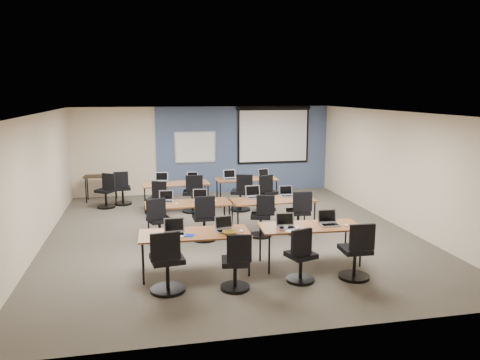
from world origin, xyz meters
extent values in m
cube|color=#6B6354|center=(0.00, 0.00, 0.00)|extent=(8.00, 9.00, 0.02)
cube|color=white|center=(0.00, 0.00, 2.70)|extent=(8.00, 9.00, 0.02)
cube|color=beige|center=(0.00, 4.50, 1.35)|extent=(8.00, 0.04, 2.70)
cube|color=beige|center=(0.00, -4.50, 1.35)|extent=(8.00, 0.04, 2.70)
cube|color=beige|center=(-4.00, 0.00, 1.35)|extent=(0.04, 9.00, 2.70)
cube|color=beige|center=(4.00, 0.00, 1.35)|extent=(0.04, 9.00, 2.70)
cube|color=#3D5977|center=(1.25, 4.47, 1.35)|extent=(5.50, 0.04, 2.70)
cube|color=silver|center=(-0.30, 4.43, 1.45)|extent=(1.28, 0.02, 0.98)
cube|color=white|center=(-0.30, 4.42, 1.45)|extent=(1.20, 0.02, 0.90)
cube|color=black|center=(2.20, 4.41, 1.80)|extent=(2.32, 0.03, 1.82)
cube|color=white|center=(2.20, 4.40, 1.76)|extent=(2.20, 0.02, 1.62)
cylinder|color=black|center=(2.20, 4.40, 2.64)|extent=(2.40, 0.10, 0.10)
cube|color=olive|center=(-1.04, -2.14, 0.71)|extent=(1.91, 0.80, 0.03)
cylinder|color=black|center=(-1.94, -2.48, 0.35)|extent=(0.04, 0.04, 0.70)
cylinder|color=black|center=(-0.15, -2.48, 0.35)|extent=(0.04, 0.04, 0.70)
cylinder|color=black|center=(-1.94, -1.81, 0.35)|extent=(0.04, 0.04, 0.70)
cylinder|color=black|center=(-0.15, -1.81, 0.35)|extent=(0.04, 0.04, 0.70)
cube|color=olive|center=(1.07, -2.13, 0.71)|extent=(1.84, 0.77, 0.03)
cylinder|color=black|center=(0.22, -2.45, 0.35)|extent=(0.04, 0.04, 0.70)
cylinder|color=black|center=(1.93, -2.45, 0.35)|extent=(0.04, 0.04, 0.70)
cylinder|color=black|center=(0.22, -1.81, 0.35)|extent=(0.04, 0.04, 0.70)
cylinder|color=black|center=(1.93, -1.81, 0.35)|extent=(0.04, 0.04, 0.70)
cube|color=brown|center=(-0.95, 0.12, 0.71)|extent=(1.86, 0.78, 0.03)
cylinder|color=black|center=(-1.82, -0.20, 0.35)|extent=(0.04, 0.04, 0.70)
cylinder|color=black|center=(-0.07, -0.20, 0.35)|extent=(0.04, 0.04, 0.70)
cylinder|color=black|center=(-1.82, 0.45, 0.35)|extent=(0.04, 0.04, 0.70)
cylinder|color=black|center=(-0.07, 0.45, 0.35)|extent=(0.04, 0.04, 0.70)
cube|color=#925A33|center=(0.99, 0.07, 0.71)|extent=(1.89, 0.79, 0.03)
cylinder|color=black|center=(0.10, -0.26, 0.35)|extent=(0.04, 0.04, 0.70)
cylinder|color=black|center=(1.87, -0.26, 0.35)|extent=(0.04, 0.04, 0.70)
cylinder|color=black|center=(0.10, 0.41, 0.35)|extent=(0.04, 0.04, 0.70)
cylinder|color=black|center=(1.87, 0.41, 0.35)|extent=(0.04, 0.04, 0.70)
cube|color=#A46A42|center=(-1.05, 2.45, 0.71)|extent=(1.78, 0.74, 0.03)
cylinder|color=black|center=(-1.88, 2.14, 0.35)|extent=(0.04, 0.04, 0.70)
cylinder|color=black|center=(-0.22, 2.14, 0.35)|extent=(0.04, 0.04, 0.70)
cylinder|color=black|center=(-1.88, 2.76, 0.35)|extent=(0.04, 0.04, 0.70)
cylinder|color=black|center=(-0.22, 2.76, 0.35)|extent=(0.04, 0.04, 0.70)
cube|color=#9D6F45|center=(0.95, 2.73, 0.71)|extent=(1.72, 0.72, 0.03)
cylinder|color=black|center=(0.16, 2.44, 0.35)|extent=(0.04, 0.04, 0.70)
cylinder|color=black|center=(1.75, 2.44, 0.35)|extent=(0.04, 0.04, 0.70)
cylinder|color=black|center=(0.16, 3.03, 0.35)|extent=(0.04, 0.04, 0.70)
cylinder|color=black|center=(1.75, 3.03, 0.35)|extent=(0.04, 0.04, 0.70)
cube|color=#AFAFB5|center=(-1.39, -2.21, 0.74)|extent=(0.35, 0.26, 0.02)
cube|color=black|center=(-1.39, -2.23, 0.75)|extent=(0.30, 0.15, 0.00)
cube|color=#AFAFB5|center=(-1.39, -2.07, 0.88)|extent=(0.35, 0.06, 0.24)
cube|color=black|center=(-1.39, -2.08, 0.88)|extent=(0.31, 0.05, 0.20)
ellipsoid|color=white|center=(-1.28, -2.33, 0.74)|extent=(0.09, 0.11, 0.03)
cylinder|color=black|center=(-1.56, -2.83, 0.03)|extent=(0.57, 0.57, 0.05)
cylinder|color=black|center=(-1.56, -2.83, 0.25)|extent=(0.06, 0.06, 0.50)
cube|color=black|center=(-1.56, -2.83, 0.54)|extent=(0.50, 0.50, 0.08)
cube|color=black|center=(-1.59, -3.05, 0.82)|extent=(0.46, 0.06, 0.44)
cube|color=#BBBCBD|center=(-0.51, -2.16, 0.74)|extent=(0.32, 0.24, 0.02)
cube|color=black|center=(-0.51, -2.18, 0.75)|extent=(0.28, 0.14, 0.00)
cube|color=#BBBCBD|center=(-0.51, -2.03, 0.87)|extent=(0.32, 0.06, 0.22)
cube|color=black|center=(-0.51, -2.04, 0.87)|extent=(0.29, 0.04, 0.18)
ellipsoid|color=white|center=(-0.23, -2.24, 0.74)|extent=(0.10, 0.12, 0.04)
cylinder|color=black|center=(-0.49, -2.96, 0.03)|extent=(0.48, 0.48, 0.05)
cylinder|color=black|center=(-0.49, -2.96, 0.21)|extent=(0.06, 0.06, 0.43)
cube|color=black|center=(-0.49, -2.96, 0.47)|extent=(0.43, 0.43, 0.08)
cube|color=black|center=(-0.46, -3.15, 0.75)|extent=(0.39, 0.06, 0.44)
cube|color=#B8B8BA|center=(0.61, -2.21, 0.74)|extent=(0.33, 0.24, 0.02)
cube|color=black|center=(0.61, -2.23, 0.75)|extent=(0.28, 0.14, 0.00)
cube|color=#B8B8BA|center=(0.61, -2.07, 0.87)|extent=(0.33, 0.06, 0.23)
cube|color=black|center=(0.61, -2.08, 0.87)|extent=(0.29, 0.04, 0.19)
ellipsoid|color=white|center=(0.81, -2.22, 0.74)|extent=(0.07, 0.11, 0.04)
cylinder|color=black|center=(0.65, -2.87, 0.03)|extent=(0.48, 0.48, 0.05)
cylinder|color=black|center=(0.65, -2.87, 0.21)|extent=(0.06, 0.06, 0.42)
cube|color=black|center=(0.65, -2.87, 0.46)|extent=(0.42, 0.42, 0.08)
cube|color=black|center=(0.59, -3.06, 0.74)|extent=(0.39, 0.06, 0.44)
cube|color=silver|center=(1.44, -2.18, 0.74)|extent=(0.35, 0.26, 0.02)
cube|color=black|center=(1.44, -2.20, 0.75)|extent=(0.30, 0.15, 0.00)
cube|color=silver|center=(1.44, -2.05, 0.87)|extent=(0.35, 0.06, 0.24)
cube|color=black|center=(1.44, -2.05, 0.87)|extent=(0.31, 0.05, 0.20)
ellipsoid|color=white|center=(1.73, -2.26, 0.74)|extent=(0.07, 0.10, 0.04)
cylinder|color=black|center=(1.60, -2.93, 0.03)|extent=(0.53, 0.53, 0.05)
cylinder|color=black|center=(1.60, -2.93, 0.24)|extent=(0.06, 0.06, 0.47)
cube|color=black|center=(1.60, -2.93, 0.51)|extent=(0.47, 0.47, 0.08)
cube|color=black|center=(1.60, -3.14, 0.79)|extent=(0.43, 0.06, 0.44)
cube|color=#ACACB0|center=(-1.40, 0.29, 0.74)|extent=(0.31, 0.23, 0.02)
cube|color=black|center=(-1.40, 0.27, 0.75)|extent=(0.27, 0.13, 0.00)
cube|color=#ACACB0|center=(-1.40, 0.42, 0.86)|extent=(0.31, 0.06, 0.22)
cube|color=black|center=(-1.40, 0.41, 0.86)|extent=(0.28, 0.04, 0.18)
ellipsoid|color=white|center=(-1.20, 0.03, 0.74)|extent=(0.06, 0.10, 0.03)
cylinder|color=black|center=(-1.59, -0.27, 0.03)|extent=(0.50, 0.50, 0.05)
cylinder|color=black|center=(-1.59, -0.27, 0.22)|extent=(0.06, 0.06, 0.45)
cube|color=black|center=(-1.59, -0.27, 0.49)|extent=(0.45, 0.45, 0.08)
cube|color=black|center=(-1.66, -0.46, 0.77)|extent=(0.41, 0.06, 0.44)
cube|color=silver|center=(-0.64, 0.26, 0.74)|extent=(0.32, 0.24, 0.02)
cube|color=black|center=(-0.64, 0.24, 0.75)|extent=(0.27, 0.14, 0.00)
cube|color=silver|center=(-0.64, 0.39, 0.86)|extent=(0.32, 0.06, 0.22)
cube|color=black|center=(-0.64, 0.38, 0.86)|extent=(0.28, 0.04, 0.18)
ellipsoid|color=white|center=(-0.34, 0.13, 0.74)|extent=(0.08, 0.11, 0.03)
cylinder|color=black|center=(-0.65, -0.32, 0.03)|extent=(0.53, 0.53, 0.05)
cylinder|color=black|center=(-0.65, -0.32, 0.23)|extent=(0.06, 0.06, 0.47)
cube|color=black|center=(-0.65, -0.32, 0.51)|extent=(0.47, 0.47, 0.08)
cube|color=black|center=(-0.65, -0.53, 0.79)|extent=(0.43, 0.06, 0.44)
cube|color=silver|center=(0.60, 0.29, 0.74)|extent=(0.36, 0.26, 0.02)
cube|color=black|center=(0.60, 0.27, 0.75)|extent=(0.30, 0.15, 0.00)
cube|color=silver|center=(0.60, 0.43, 0.88)|extent=(0.36, 0.07, 0.25)
cube|color=black|center=(0.60, 0.42, 0.88)|extent=(0.31, 0.05, 0.20)
ellipsoid|color=white|center=(0.81, 0.10, 0.74)|extent=(0.07, 0.10, 0.03)
cylinder|color=black|center=(0.60, -0.33, 0.03)|extent=(0.49, 0.49, 0.05)
cylinder|color=black|center=(0.60, -0.33, 0.21)|extent=(0.06, 0.06, 0.43)
cube|color=black|center=(0.60, -0.33, 0.47)|extent=(0.43, 0.43, 0.08)
cube|color=black|center=(0.66, -0.52, 0.75)|extent=(0.39, 0.06, 0.44)
cube|color=silver|center=(1.39, 0.29, 0.74)|extent=(0.31, 0.23, 0.02)
cube|color=black|center=(1.39, 0.27, 0.75)|extent=(0.26, 0.13, 0.00)
cube|color=silver|center=(1.39, 0.41, 0.86)|extent=(0.31, 0.06, 0.21)
cube|color=black|center=(1.39, 0.40, 0.86)|extent=(0.27, 0.04, 0.18)
ellipsoid|color=white|center=(1.75, 0.03, 0.74)|extent=(0.09, 0.11, 0.04)
cylinder|color=black|center=(1.48, -0.28, 0.03)|extent=(0.52, 0.52, 0.05)
cylinder|color=black|center=(1.48, -0.28, 0.23)|extent=(0.06, 0.06, 0.46)
cube|color=black|center=(1.48, -0.28, 0.50)|extent=(0.46, 0.46, 0.08)
cube|color=black|center=(1.50, -0.49, 0.78)|extent=(0.42, 0.06, 0.44)
cube|color=#B2B2B2|center=(-1.41, 2.64, 0.74)|extent=(0.34, 0.25, 0.02)
cube|color=black|center=(-1.41, 2.62, 0.75)|extent=(0.29, 0.15, 0.00)
cube|color=#B2B2B2|center=(-1.41, 2.78, 0.87)|extent=(0.34, 0.06, 0.24)
cube|color=black|center=(-1.41, 2.77, 0.87)|extent=(0.30, 0.04, 0.19)
ellipsoid|color=white|center=(-1.32, 2.45, 0.74)|extent=(0.09, 0.11, 0.04)
cylinder|color=black|center=(-1.59, 1.83, 0.03)|extent=(0.46, 0.46, 0.05)
cylinder|color=black|center=(-1.59, 1.83, 0.21)|extent=(0.06, 0.06, 0.41)
cube|color=black|center=(-1.59, 1.83, 0.45)|extent=(0.41, 0.41, 0.08)
cube|color=black|center=(-1.52, 1.66, 0.73)|extent=(0.37, 0.06, 0.44)
cube|color=#AFAFAF|center=(-0.56, 2.70, 0.74)|extent=(0.30, 0.22, 0.02)
cube|color=black|center=(-0.56, 2.68, 0.75)|extent=(0.26, 0.13, 0.00)
cube|color=#AFAFAF|center=(-0.56, 2.82, 0.86)|extent=(0.30, 0.06, 0.21)
cube|color=black|center=(-0.56, 2.81, 0.86)|extent=(0.26, 0.04, 0.17)
ellipsoid|color=white|center=(-0.37, 2.46, 0.74)|extent=(0.09, 0.11, 0.03)
cylinder|color=black|center=(-0.64, 2.14, 0.03)|extent=(0.54, 0.54, 0.05)
cylinder|color=black|center=(-0.64, 2.14, 0.24)|extent=(0.06, 0.06, 0.48)
cube|color=black|center=(-0.64, 2.14, 0.52)|extent=(0.48, 0.48, 0.08)
cube|color=black|center=(-0.61, 1.92, 0.80)|extent=(0.44, 0.06, 0.44)
cube|color=#B1B1B5|center=(0.48, 2.69, 0.74)|extent=(0.34, 0.25, 0.02)
cube|color=black|center=(0.48, 2.67, 0.75)|extent=(0.29, 0.15, 0.00)
cube|color=#B1B1B5|center=(0.48, 2.82, 0.87)|extent=(0.34, 0.06, 0.24)
cube|color=black|center=(0.48, 2.82, 0.87)|extent=(0.30, 0.05, 0.19)
ellipsoid|color=white|center=(0.82, 2.50, 0.74)|extent=(0.09, 0.12, 0.04)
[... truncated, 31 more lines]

